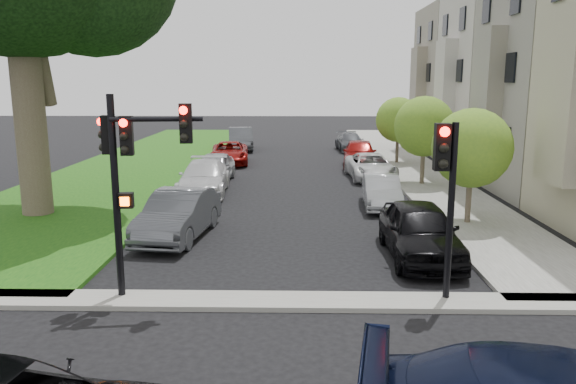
{
  "coord_description": "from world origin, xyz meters",
  "views": [
    {
      "loc": [
        0.31,
        -10.01,
        5.0
      ],
      "look_at": [
        0.0,
        5.0,
        2.0
      ],
      "focal_mm": 35.0,
      "sensor_mm": 36.0,
      "label": 1
    }
  ],
  "objects_px": {
    "traffic_signal_main": "(131,161)",
    "car_parked_1": "(381,192)",
    "small_tree_a": "(472,148)",
    "car_parked_7": "(214,167)",
    "small_tree_b": "(424,127)",
    "car_parked_9": "(241,139)",
    "car_parked_4": "(350,142)",
    "car_parked_6": "(204,178)",
    "car_parked_8": "(229,153)",
    "car_parked_3": "(360,153)",
    "car_parked_2": "(371,166)",
    "small_tree_c": "(398,120)",
    "car_parked_5": "(178,215)",
    "car_parked_0": "(420,231)",
    "traffic_signal_secondary": "(446,179)"
  },
  "relations": [
    {
      "from": "traffic_signal_main",
      "to": "car_parked_1",
      "type": "xyz_separation_m",
      "value": [
        7.01,
        9.72,
        -2.61
      ]
    },
    {
      "from": "small_tree_a",
      "to": "car_parked_7",
      "type": "relative_size",
      "value": 0.96
    },
    {
      "from": "small_tree_b",
      "to": "car_parked_9",
      "type": "xyz_separation_m",
      "value": [
        -10.19,
        14.09,
        -2.05
      ]
    },
    {
      "from": "car_parked_4",
      "to": "car_parked_9",
      "type": "height_order",
      "value": "car_parked_9"
    },
    {
      "from": "small_tree_a",
      "to": "car_parked_6",
      "type": "height_order",
      "value": "small_tree_a"
    },
    {
      "from": "traffic_signal_main",
      "to": "car_parked_7",
      "type": "bearing_deg",
      "value": 91.94
    },
    {
      "from": "car_parked_8",
      "to": "car_parked_3",
      "type": "bearing_deg",
      "value": -13.17
    },
    {
      "from": "traffic_signal_main",
      "to": "car_parked_6",
      "type": "bearing_deg",
      "value": 92.39
    },
    {
      "from": "car_parked_2",
      "to": "car_parked_6",
      "type": "relative_size",
      "value": 0.93
    },
    {
      "from": "car_parked_7",
      "to": "car_parked_8",
      "type": "distance_m",
      "value": 6.19
    },
    {
      "from": "small_tree_c",
      "to": "car_parked_3",
      "type": "distance_m",
      "value": 3.21
    },
    {
      "from": "car_parked_5",
      "to": "car_parked_1",
      "type": "bearing_deg",
      "value": 39.37
    },
    {
      "from": "small_tree_c",
      "to": "car_parked_5",
      "type": "relative_size",
      "value": 0.87
    },
    {
      "from": "car_parked_6",
      "to": "car_parked_8",
      "type": "bearing_deg",
      "value": 87.16
    },
    {
      "from": "car_parked_7",
      "to": "car_parked_3",
      "type": "bearing_deg",
      "value": 35.61
    },
    {
      "from": "car_parked_6",
      "to": "car_parked_8",
      "type": "height_order",
      "value": "car_parked_6"
    },
    {
      "from": "car_parked_1",
      "to": "car_parked_0",
      "type": "bearing_deg",
      "value": -85.47
    },
    {
      "from": "car_parked_1",
      "to": "small_tree_a",
      "type": "bearing_deg",
      "value": -43.4
    },
    {
      "from": "car_parked_2",
      "to": "car_parked_6",
      "type": "height_order",
      "value": "car_parked_6"
    },
    {
      "from": "small_tree_a",
      "to": "car_parked_3",
      "type": "bearing_deg",
      "value": 99.95
    },
    {
      "from": "small_tree_c",
      "to": "car_parked_7",
      "type": "bearing_deg",
      "value": -148.53
    },
    {
      "from": "car_parked_2",
      "to": "car_parked_7",
      "type": "relative_size",
      "value": 1.11
    },
    {
      "from": "car_parked_1",
      "to": "car_parked_7",
      "type": "distance_m",
      "value": 9.39
    },
    {
      "from": "car_parked_7",
      "to": "car_parked_9",
      "type": "distance_m",
      "value": 13.2
    },
    {
      "from": "small_tree_a",
      "to": "car_parked_1",
      "type": "height_order",
      "value": "small_tree_a"
    },
    {
      "from": "car_parked_9",
      "to": "car_parked_7",
      "type": "bearing_deg",
      "value": -97.1
    },
    {
      "from": "car_parked_0",
      "to": "car_parked_5",
      "type": "relative_size",
      "value": 1.01
    },
    {
      "from": "car_parked_8",
      "to": "traffic_signal_secondary",
      "type": "bearing_deg",
      "value": -76.21
    },
    {
      "from": "small_tree_c",
      "to": "car_parked_7",
      "type": "height_order",
      "value": "small_tree_c"
    },
    {
      "from": "small_tree_c",
      "to": "car_parked_8",
      "type": "xyz_separation_m",
      "value": [
        -10.15,
        -0.03,
        -2.01
      ]
    },
    {
      "from": "car_parked_2",
      "to": "car_parked_9",
      "type": "distance_m",
      "value": 14.61
    },
    {
      "from": "car_parked_7",
      "to": "small_tree_b",
      "type": "bearing_deg",
      "value": -2.75
    },
    {
      "from": "car_parked_0",
      "to": "car_parked_7",
      "type": "bearing_deg",
      "value": 122.01
    },
    {
      "from": "car_parked_0",
      "to": "car_parked_9",
      "type": "distance_m",
      "value": 26.45
    },
    {
      "from": "car_parked_8",
      "to": "car_parked_7",
      "type": "bearing_deg",
      "value": -95.37
    },
    {
      "from": "car_parked_3",
      "to": "car_parked_0",
      "type": "bearing_deg",
      "value": -85.63
    },
    {
      "from": "small_tree_a",
      "to": "car_parked_9",
      "type": "xyz_separation_m",
      "value": [
        -10.19,
        21.57,
        -1.92
      ]
    },
    {
      "from": "small_tree_c",
      "to": "traffic_signal_main",
      "type": "xyz_separation_m",
      "value": [
        -9.63,
        -21.54,
        0.57
      ]
    },
    {
      "from": "traffic_signal_main",
      "to": "car_parked_9",
      "type": "bearing_deg",
      "value": 91.13
    },
    {
      "from": "small_tree_b",
      "to": "traffic_signal_secondary",
      "type": "xyz_separation_m",
      "value": [
        -2.66,
        -14.48,
        0.02
      ]
    },
    {
      "from": "traffic_signal_secondary",
      "to": "car_parked_4",
      "type": "xyz_separation_m",
      "value": [
        0.41,
        28.0,
        -2.23
      ]
    },
    {
      "from": "traffic_signal_main",
      "to": "car_parked_4",
      "type": "height_order",
      "value": "traffic_signal_main"
    },
    {
      "from": "small_tree_b",
      "to": "traffic_signal_main",
      "type": "bearing_deg",
      "value": -123.7
    },
    {
      "from": "car_parked_0",
      "to": "car_parked_4",
      "type": "height_order",
      "value": "car_parked_0"
    },
    {
      "from": "car_parked_2",
      "to": "small_tree_a",
      "type": "bearing_deg",
      "value": -80.08
    },
    {
      "from": "small_tree_a",
      "to": "small_tree_b",
      "type": "relative_size",
      "value": 0.95
    },
    {
      "from": "small_tree_b",
      "to": "car_parked_9",
      "type": "height_order",
      "value": "small_tree_b"
    },
    {
      "from": "car_parked_4",
      "to": "car_parked_9",
      "type": "bearing_deg",
      "value": 171.69
    },
    {
      "from": "small_tree_b",
      "to": "car_parked_0",
      "type": "distance_m",
      "value": 11.65
    },
    {
      "from": "small_tree_c",
      "to": "traffic_signal_secondary",
      "type": "xyz_separation_m",
      "value": [
        -2.66,
        -21.58,
        0.19
      ]
    }
  ]
}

